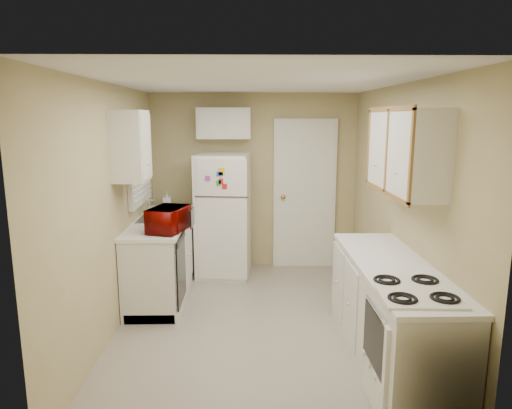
{
  "coord_description": "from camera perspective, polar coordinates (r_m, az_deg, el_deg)",
  "views": [
    {
      "loc": [
        -0.1,
        -4.35,
        2.09
      ],
      "look_at": [
        0.0,
        0.5,
        1.15
      ],
      "focal_mm": 32.0,
      "sensor_mm": 36.0,
      "label": 1
    }
  ],
  "objects": [
    {
      "name": "floor",
      "position": [
        4.82,
        0.12,
        -14.7
      ],
      "size": [
        3.8,
        3.8,
        0.0
      ],
      "primitive_type": "plane",
      "color": "#B1A696",
      "rests_on": "ground"
    },
    {
      "name": "ceiling",
      "position": [
        4.36,
        0.14,
        15.06
      ],
      "size": [
        3.8,
        3.8,
        0.0
      ],
      "primitive_type": "plane",
      "color": "white",
      "rests_on": "floor"
    },
    {
      "name": "wall_left",
      "position": [
        4.62,
        -17.49,
        -0.63
      ],
      "size": [
        3.8,
        3.8,
        0.0
      ],
      "primitive_type": "plane",
      "color": "tan",
      "rests_on": "floor"
    },
    {
      "name": "wall_right",
      "position": [
        4.68,
        17.52,
        -0.49
      ],
      "size": [
        3.8,
        3.8,
        0.0
      ],
      "primitive_type": "plane",
      "color": "tan",
      "rests_on": "floor"
    },
    {
      "name": "wall_back",
      "position": [
        6.31,
        -0.26,
        2.86
      ],
      "size": [
        2.8,
        2.8,
        0.0
      ],
      "primitive_type": "plane",
      "color": "tan",
      "rests_on": "floor"
    },
    {
      "name": "wall_front",
      "position": [
        2.6,
        1.07,
        -8.97
      ],
      "size": [
        2.8,
        2.8,
        0.0
      ],
      "primitive_type": "plane",
      "color": "tan",
      "rests_on": "floor"
    },
    {
      "name": "left_counter",
      "position": [
        5.59,
        -11.51,
        -6.33
      ],
      "size": [
        0.6,
        1.8,
        0.9
      ],
      "primitive_type": "cube",
      "color": "silver",
      "rests_on": "floor"
    },
    {
      "name": "dishwasher",
      "position": [
        4.97,
        -9.43,
        -7.98
      ],
      "size": [
        0.03,
        0.58,
        0.72
      ],
      "primitive_type": "cube",
      "color": "black",
      "rests_on": "floor"
    },
    {
      "name": "sink",
      "position": [
        5.62,
        -11.4,
        -1.88
      ],
      "size": [
        0.54,
        0.74,
        0.16
      ],
      "primitive_type": "cube",
      "color": "gray",
      "rests_on": "left_counter"
    },
    {
      "name": "microwave",
      "position": [
        4.85,
        -10.9,
        -1.6
      ],
      "size": [
        0.52,
        0.38,
        0.31
      ],
      "primitive_type": "imported",
      "rotation": [
        0.0,
        0.0,
        1.29
      ],
      "color": "#7A0703",
      "rests_on": "left_counter"
    },
    {
      "name": "soap_bottle",
      "position": [
        6.1,
        -11.07,
        0.47
      ],
      "size": [
        0.11,
        0.11,
        0.22
      ],
      "primitive_type": "imported",
      "rotation": [
        0.0,
        0.0,
        0.12
      ],
      "color": "white",
      "rests_on": "left_counter"
    },
    {
      "name": "window_blinds",
      "position": [
        5.56,
        -14.33,
        5.58
      ],
      "size": [
        0.1,
        0.98,
        1.08
      ],
      "primitive_type": "cube",
      "color": "silver",
      "rests_on": "wall_left"
    },
    {
      "name": "upper_cabinet_left",
      "position": [
        4.72,
        -15.41,
        7.06
      ],
      "size": [
        0.3,
        0.45,
        0.7
      ],
      "primitive_type": "cube",
      "color": "silver",
      "rests_on": "wall_left"
    },
    {
      "name": "refrigerator",
      "position": [
        6.03,
        -4.09,
        -1.35
      ],
      "size": [
        0.73,
        0.72,
        1.61
      ],
      "primitive_type": "cube",
      "rotation": [
        0.0,
        0.0,
        -0.11
      ],
      "color": "white",
      "rests_on": "floor"
    },
    {
      "name": "cabinet_over_fridge",
      "position": [
        6.11,
        -4.05,
        10.1
      ],
      "size": [
        0.7,
        0.3,
        0.4
      ],
      "primitive_type": "cube",
      "color": "silver",
      "rests_on": "wall_back"
    },
    {
      "name": "interior_door",
      "position": [
        6.35,
        6.08,
        1.2
      ],
      "size": [
        0.86,
        0.06,
        2.08
      ],
      "primitive_type": "cube",
      "color": "white",
      "rests_on": "floor"
    },
    {
      "name": "right_counter",
      "position": [
        4.09,
        16.44,
        -13.15
      ],
      "size": [
        0.6,
        2.0,
        0.9
      ],
      "primitive_type": "cube",
      "color": "silver",
      "rests_on": "floor"
    },
    {
      "name": "stove",
      "position": [
        3.6,
        18.63,
        -17.87
      ],
      "size": [
        0.55,
        0.66,
        0.77
      ],
      "primitive_type": "cube",
      "rotation": [
        0.0,
        0.0,
        -0.05
      ],
      "color": "white",
      "rests_on": "floor"
    },
    {
      "name": "upper_cabinet_right",
      "position": [
        4.09,
        18.22,
        6.37
      ],
      "size": [
        0.3,
        1.2,
        0.7
      ],
      "primitive_type": "cube",
      "color": "silver",
      "rests_on": "wall_right"
    }
  ]
}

